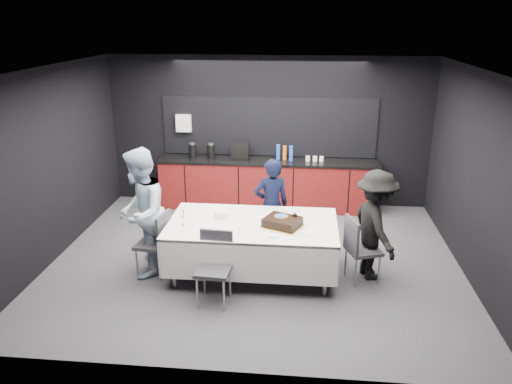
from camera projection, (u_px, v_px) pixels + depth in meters
ground at (255, 260)px, 7.49m from camera, size 6.00×6.00×0.00m
room_shell at (255, 139)px, 6.86m from camera, size 6.04×5.04×2.82m
kitchenette at (266, 180)px, 9.38m from camera, size 4.10×0.64×2.05m
party_table at (252, 232)px, 6.90m from camera, size 2.32×1.32×0.78m
cake_assembly at (282, 222)px, 6.71m from camera, size 0.61×0.56×0.16m
plate_stack at (222, 214)px, 7.00m from camera, size 0.21×0.21×0.10m
loose_plate_near at (221, 229)px, 6.63m from camera, size 0.22×0.22×0.01m
loose_plate_right_a at (300, 221)px, 6.90m from camera, size 0.18×0.18×0.01m
loose_plate_right_b at (310, 232)px, 6.53m from camera, size 0.19×0.19×0.01m
loose_plate_far at (264, 210)px, 7.28m from camera, size 0.21×0.21×0.01m
fork_pile at (272, 236)px, 6.40m from camera, size 0.16×0.11×0.02m
champagne_flute at (182, 215)px, 6.70m from camera, size 0.06×0.06×0.22m
chair_left at (157, 239)px, 6.91m from camera, size 0.48×0.48×0.92m
chair_right at (358, 245)px, 6.74m from camera, size 0.53×0.53×0.92m
chair_near at (215, 262)px, 6.29m from camera, size 0.45×0.45×0.92m
person_center at (271, 205)px, 7.59m from camera, size 0.62×0.50×1.47m
person_left at (141, 213)px, 6.84m from camera, size 0.77×0.94×1.81m
person_right at (375, 225)px, 6.78m from camera, size 0.85×1.13×1.55m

